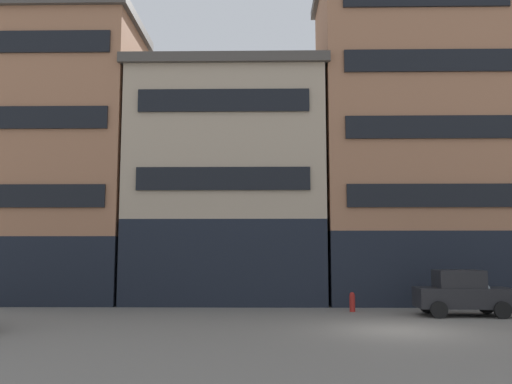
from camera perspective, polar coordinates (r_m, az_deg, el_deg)
ground_plane at (r=18.59m, az=15.05°, el=-14.15°), size 120.00×120.00×0.00m
building_far_left at (r=30.12m, az=-19.10°, el=3.65°), size 7.01×6.44×15.22m
building_center_left at (r=28.14m, az=-3.09°, el=0.88°), size 10.33×6.44×12.22m
building_center_right at (r=29.56m, az=16.55°, el=5.65°), size 10.16×6.44×17.15m
sedan_dark at (r=23.25m, az=21.27°, el=-10.08°), size 3.76×1.99×1.83m
fire_hydrant_curbside at (r=23.64m, az=10.31°, el=-11.52°), size 0.24×0.24×0.83m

